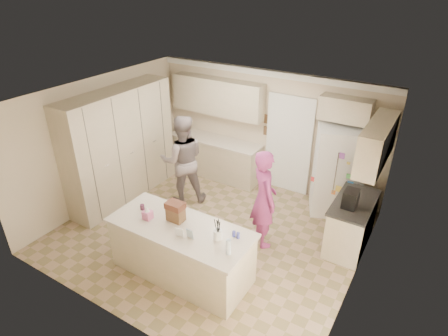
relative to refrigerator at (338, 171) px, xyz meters
The scene contains 41 objects.
floor 2.76m from the refrigerator, 131.44° to the right, with size 5.20×4.60×0.02m, color #9C7F63.
ceiling 3.12m from the refrigerator, 131.44° to the right, with size 5.20×4.60×0.02m, color white.
wall_back 1.81m from the refrigerator, 168.28° to the left, with size 5.20×0.02×2.60m, color beige.
wall_front 4.62m from the refrigerator, 112.02° to the right, with size 5.20×0.02×2.60m, color beige.
wall_left 4.77m from the refrigerator, 155.75° to the right, with size 0.02×4.60×2.60m, color beige.
wall_right 2.18m from the refrigerator, 65.59° to the right, with size 0.02×4.60×2.60m, color beige.
crown_back 2.39m from the refrigerator, 169.89° to the left, with size 5.20×0.08×0.12m, color white.
pantry_bank 4.40m from the refrigerator, 156.47° to the right, with size 0.60×2.60×2.35m, color beige.
back_base_cab 2.91m from the refrigerator, behind, with size 2.20×0.60×0.88m, color beige.
back_countertop 2.87m from the refrigerator, behind, with size 2.24×0.63×0.04m, color beige.
back_upper_cab 3.05m from the refrigerator, behind, with size 2.20×0.35×0.80m, color beige.
doorway_opening 1.23m from the refrigerator, 164.41° to the left, with size 0.90×0.06×2.10m, color black.
doorway_casing 1.22m from the refrigerator, 166.01° to the left, with size 1.02×0.03×2.22m, color white.
wall_frame_upper 1.85m from the refrigerator, 169.44° to the left, with size 0.15×0.02×0.20m, color brown.
wall_frame_lower 1.77m from the refrigerator, 169.44° to the left, with size 0.15×0.02×0.20m, color brown.
refrigerator is the anchor object (origin of this frame).
fridge_seam 0.35m from the refrigerator, 90.00° to the right, with size 0.01×0.02×1.78m, color gray.
fridge_dispenser 0.49m from the refrigerator, 121.08° to the right, with size 0.22×0.03×0.35m, color black.
fridge_handle_l 0.40m from the refrigerator, 97.70° to the right, with size 0.02×0.02×0.85m, color silver.
fridge_handle_r 0.40m from the refrigerator, 82.30° to the right, with size 0.02×0.02×0.85m, color silver.
over_fridge_cab 1.21m from the refrigerator, 113.16° to the left, with size 0.95×0.35×0.45m, color beige.
right_base_cab 1.20m from the refrigerator, 58.83° to the right, with size 0.60×1.20×0.88m, color beige.
right_countertop 1.11m from the refrigerator, 59.27° to the right, with size 0.63×1.24×0.04m, color #2D2B28.
right_upper_cab 1.47m from the refrigerator, 47.02° to the right, with size 0.35×1.50×0.70m, color beige.
coffee_maker 1.28m from the refrigerator, 65.46° to the right, with size 0.22×0.28×0.30m, color black.
island_base 3.44m from the refrigerator, 116.53° to the right, with size 2.20×0.90×0.88m, color beige.
island_top 3.41m from the refrigerator, 116.53° to the right, with size 2.28×0.96×0.05m, color beige.
utensil_crock 3.13m from the refrigerator, 106.23° to the right, with size 0.13×0.13×0.15m, color white.
tissue_box 3.77m from the refrigerator, 123.34° to the right, with size 0.13×0.13×0.14m, color pink.
tissue_plume 3.78m from the refrigerator, 123.34° to the right, with size 0.08×0.08×0.08m, color white.
dollhouse_body 3.40m from the refrigerator, 119.55° to the right, with size 0.26×0.18×0.22m, color brown.
dollhouse_roof 3.41m from the refrigerator, 119.55° to the right, with size 0.28×0.20×0.10m, color #592D1E.
jam_jar 3.80m from the refrigerator, 127.74° to the right, with size 0.07×0.07×0.09m, color #59263F.
greeting_card_a 3.53m from the refrigerator, 112.90° to the right, with size 0.12×0.01×0.16m, color white.
greeting_card_b 3.43m from the refrigerator, 110.91° to the right, with size 0.12×0.01×0.16m, color silver.
water_bottle 3.26m from the refrigerator, 100.16° to the right, with size 0.07×0.07×0.24m, color silver.
shaker_salt 2.92m from the refrigerator, 103.95° to the right, with size 0.05×0.05×0.09m, color #3E43AB.
shaker_pepper 2.90m from the refrigerator, 102.61° to the right, with size 0.05×0.05×0.09m, color #3E43AB.
teen_boy 3.09m from the refrigerator, 156.11° to the right, with size 0.92×0.72×1.90m, color gray.
teen_girl 1.83m from the refrigerator, 115.59° to the right, with size 0.66×0.43×1.81m, color #B53781.
fridge_magnets 0.36m from the refrigerator, 90.00° to the right, with size 0.76×0.02×1.44m, color tan, non-canonical shape.
Camera 1 is at (3.18, -4.68, 4.36)m, focal length 30.00 mm.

